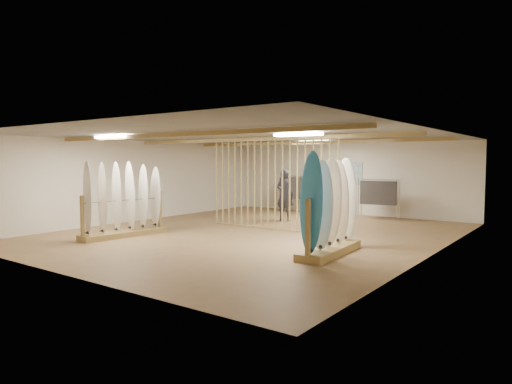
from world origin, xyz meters
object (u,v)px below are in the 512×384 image
Objects in this scene: rack_left at (124,212)px; shopper_b at (326,192)px; rack_right at (330,221)px; clothing_rack_b at (379,193)px; clothing_rack_a at (296,188)px; shopper_a at (285,192)px.

rack_left is 1.39× the size of shopper_b.
clothing_rack_b is at bearing 98.40° from rack_right.
rack_left is 7.83m from shopper_b.
shopper_a is (1.12, -2.60, 0.04)m from clothing_rack_a.
clothing_rack_a is at bearing 91.50° from rack_left.
clothing_rack_a is 0.74× the size of shopper_a.
rack_right is (5.72, 1.22, 0.07)m from rack_left.
shopper_a is at bearing -90.09° from clothing_rack_a.
clothing_rack_a is at bearing -66.61° from shopper_a.
clothing_rack_a is at bearing 161.60° from shopper_b.
shopper_b is (1.69, -0.58, -0.07)m from clothing_rack_a.
rack_right is 1.29× the size of shopper_b.
shopper_b is (-3.32, 6.23, 0.16)m from rack_right.
clothing_rack_b is at bearing -137.82° from shopper_a.
rack_left is at bearing 71.47° from shopper_a.
clothing_rack_b is (3.64, -0.33, -0.03)m from clothing_rack_a.
clothing_rack_b is 0.80× the size of shopper_b.
rack_left is at bearing -107.18° from shopper_b.
rack_left reaches higher than shopper_b.
shopper_a is (-2.52, -2.27, 0.07)m from clothing_rack_b.
rack_right reaches higher than shopper_a.
rack_left is 1.24× the size of shopper_a.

